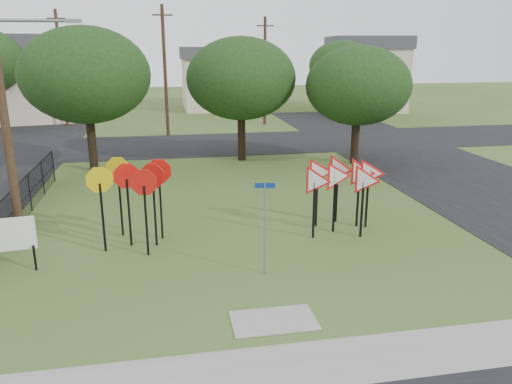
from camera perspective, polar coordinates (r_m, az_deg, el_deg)
ground at (r=14.26m, az=-0.09°, el=-9.67°), size 140.00×140.00×0.00m
sidewalk at (r=10.73m, az=4.26°, el=-19.30°), size 30.00×1.60×0.02m
street_right at (r=27.49m, az=21.20°, el=2.08°), size 8.00×50.00×0.02m
street_far at (r=33.28m, az=-6.42°, el=5.41°), size 60.00×8.00×0.02m
curb_pad at (r=12.19m, az=2.04°, el=-14.48°), size 2.00×1.20×0.02m
street_name_sign at (r=13.87m, az=1.00°, el=-3.45°), size 0.55×0.10×2.68m
stop_sign_cluster at (r=16.24m, az=-13.78°, el=0.77°), size 2.63×2.12×2.76m
yield_sign_cluster at (r=17.45m, az=9.85°, el=1.56°), size 3.19×2.28×2.56m
info_board at (r=15.76m, az=-26.17°, el=-4.58°), size 1.30×0.20×1.63m
utility_pole_main at (r=17.82m, az=-27.10°, el=11.24°), size 3.55×0.33×10.00m
far_pole_a at (r=36.64m, az=-10.36°, el=13.49°), size 1.40×0.24×9.00m
far_pole_b at (r=41.50m, az=1.02°, el=13.69°), size 1.40×0.24×8.50m
far_pole_c at (r=43.32m, az=-21.37°, el=13.06°), size 1.40×0.24×9.00m
fence_run at (r=20.32m, az=-25.17°, el=-0.87°), size 0.05×11.55×1.50m
house_left at (r=48.11m, az=-25.18°, el=11.72°), size 10.58×8.88×7.20m
house_mid at (r=53.08m, az=-3.83°, el=12.94°), size 8.40×8.40×6.20m
house_right at (r=52.75m, az=12.41°, el=13.13°), size 8.30×8.30×7.20m
tree_near_left at (r=26.89m, az=-18.88°, el=12.50°), size 6.40×6.40×7.27m
tree_near_mid at (r=28.00m, az=-1.72°, el=12.82°), size 6.00×6.00×6.80m
tree_near_right at (r=27.69m, az=11.60°, el=11.81°), size 5.60×5.60×6.33m
tree_far_right at (r=47.53m, az=9.80°, el=14.03°), size 6.00×6.00×6.80m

